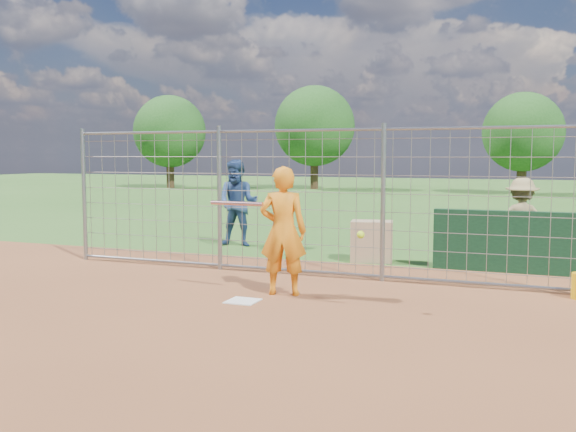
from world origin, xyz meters
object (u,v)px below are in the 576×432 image
at_px(batter, 283,231).
at_px(bystander_c, 521,221).
at_px(bystander_a, 238,203).
at_px(equipment_bin, 372,241).

distance_m(batter, bystander_c, 5.25).
distance_m(bystander_a, equipment_bin, 3.56).
relative_size(batter, equipment_bin, 2.40).
height_order(bystander_a, equipment_bin, bystander_a).
relative_size(batter, bystander_c, 1.16).
xyz_separation_m(batter, bystander_c, (3.23, 4.14, -0.13)).
bearing_deg(bystander_a, equipment_bin, -24.51).
xyz_separation_m(bystander_a, equipment_bin, (3.37, -0.97, -0.59)).
relative_size(bystander_a, bystander_c, 1.20).
distance_m(bystander_a, bystander_c, 6.11).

